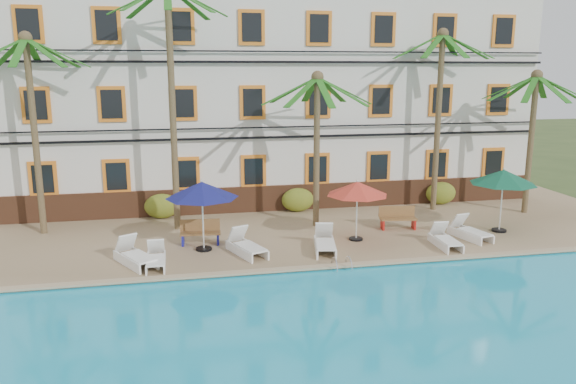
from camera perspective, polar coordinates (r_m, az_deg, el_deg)
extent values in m
plane|color=#384C23|center=(19.82, 3.74, -7.41)|extent=(100.00, 100.00, 0.00)
cube|color=tan|center=(24.41, 0.67, -3.24)|extent=(30.00, 12.00, 0.25)
cube|color=#1CA9D3|center=(13.74, 11.71, -16.64)|extent=(26.00, 12.00, 0.20)
cube|color=tan|center=(18.91, 4.47, -7.51)|extent=(30.00, 0.35, 0.06)
cube|color=silver|center=(28.45, -1.44, 9.47)|extent=(25.00, 6.00, 10.00)
cube|color=brown|center=(26.07, -0.22, -0.58)|extent=(25.00, 0.12, 1.20)
cube|color=orange|center=(25.94, -23.62, 1.24)|extent=(1.15, 0.10, 1.50)
cube|color=black|center=(25.89, -23.64, 1.22)|extent=(0.85, 0.04, 1.20)
cube|color=orange|center=(25.47, -17.02, 1.55)|extent=(1.15, 0.10, 1.50)
cube|color=black|center=(25.42, -17.03, 1.53)|extent=(0.85, 0.04, 1.20)
cube|color=orange|center=(25.34, -10.26, 1.85)|extent=(1.15, 0.10, 1.50)
cube|color=black|center=(25.30, -10.25, 1.83)|extent=(0.85, 0.04, 1.20)
cube|color=orange|center=(25.57, -3.52, 2.12)|extent=(1.15, 0.10, 1.50)
cube|color=black|center=(25.53, -3.51, 2.10)|extent=(0.85, 0.04, 1.20)
cube|color=orange|center=(26.15, 3.00, 2.35)|extent=(1.15, 0.10, 1.50)
cube|color=black|center=(26.10, 3.03, 2.34)|extent=(0.85, 0.04, 1.20)
cube|color=orange|center=(27.05, 9.18, 2.55)|extent=(1.15, 0.10, 1.50)
cube|color=black|center=(27.00, 9.21, 2.53)|extent=(0.85, 0.04, 1.20)
cube|color=orange|center=(28.24, 14.89, 2.70)|extent=(1.15, 0.10, 1.50)
cube|color=black|center=(28.19, 14.94, 2.68)|extent=(0.85, 0.04, 1.20)
cube|color=orange|center=(29.68, 20.10, 2.82)|extent=(1.15, 0.10, 1.50)
cube|color=black|center=(29.64, 20.15, 2.80)|extent=(0.85, 0.04, 1.20)
cube|color=orange|center=(25.58, -24.22, 8.06)|extent=(1.15, 0.10, 1.50)
cube|color=black|center=(25.53, -24.25, 8.06)|extent=(0.85, 0.04, 1.20)
cube|color=orange|center=(25.10, -17.47, 8.51)|extent=(1.15, 0.10, 1.50)
cube|color=black|center=(25.05, -17.48, 8.51)|extent=(0.85, 0.04, 1.20)
cube|color=orange|center=(24.97, -10.53, 8.86)|extent=(1.15, 0.10, 1.50)
cube|color=black|center=(24.92, -10.53, 8.85)|extent=(0.85, 0.04, 1.20)
cube|color=orange|center=(25.21, -3.62, 9.07)|extent=(1.15, 0.10, 1.50)
cube|color=black|center=(25.16, -3.60, 9.06)|extent=(0.85, 0.04, 1.20)
cube|color=orange|center=(25.79, 3.08, 9.15)|extent=(1.15, 0.10, 1.50)
cube|color=black|center=(25.74, 3.11, 9.14)|extent=(0.85, 0.04, 1.20)
cube|color=orange|center=(26.70, 9.41, 9.12)|extent=(1.15, 0.10, 1.50)
cube|color=black|center=(26.65, 9.45, 9.11)|extent=(0.85, 0.04, 1.20)
cube|color=orange|center=(27.90, 15.25, 8.99)|extent=(1.15, 0.10, 1.50)
cube|color=black|center=(27.86, 15.30, 8.98)|extent=(0.85, 0.04, 1.20)
cube|color=orange|center=(29.36, 20.56, 8.79)|extent=(1.15, 0.10, 1.50)
cube|color=black|center=(29.32, 20.61, 8.78)|extent=(0.85, 0.04, 1.20)
cube|color=orange|center=(25.59, -24.88, 15.21)|extent=(1.15, 0.10, 1.50)
cube|color=black|center=(25.55, -24.91, 15.21)|extent=(0.85, 0.04, 1.20)
cube|color=orange|center=(25.12, -17.96, 15.81)|extent=(1.15, 0.10, 1.50)
cube|color=black|center=(25.07, -17.97, 15.81)|extent=(0.85, 0.04, 1.20)
cube|color=orange|center=(24.99, -10.83, 16.19)|extent=(1.15, 0.10, 1.50)
cube|color=black|center=(24.94, -10.83, 16.20)|extent=(0.85, 0.04, 1.20)
cube|color=orange|center=(25.22, -3.72, 16.34)|extent=(1.15, 0.10, 1.50)
cube|color=black|center=(25.17, -3.70, 16.35)|extent=(0.85, 0.04, 1.20)
cube|color=orange|center=(25.81, 3.17, 16.26)|extent=(1.15, 0.10, 1.50)
cube|color=black|center=(25.76, 3.20, 16.27)|extent=(0.85, 0.04, 1.20)
cube|color=orange|center=(26.71, 9.66, 15.98)|extent=(1.15, 0.10, 1.50)
cube|color=black|center=(26.67, 9.70, 15.99)|extent=(0.85, 0.04, 1.20)
cube|color=orange|center=(27.92, 15.64, 15.55)|extent=(1.15, 0.10, 1.50)
cube|color=black|center=(27.87, 15.69, 15.55)|extent=(0.85, 0.04, 1.20)
cube|color=orange|center=(29.38, 21.05, 15.02)|extent=(1.15, 0.10, 1.50)
cube|color=black|center=(29.34, 21.10, 15.02)|extent=(0.85, 0.04, 1.20)
cube|color=black|center=(25.45, -0.16, 5.62)|extent=(25.00, 0.08, 0.10)
cube|color=black|center=(25.40, -0.16, 6.63)|extent=(25.00, 0.08, 0.06)
cube|color=black|center=(25.27, -0.16, 13.07)|extent=(25.00, 0.08, 0.10)
cube|color=black|center=(25.28, -0.17, 14.09)|extent=(25.00, 0.08, 0.06)
cylinder|color=brown|center=(23.96, -24.30, 4.94)|extent=(0.26, 0.26, 7.60)
sphere|color=brown|center=(23.84, -25.14, 14.02)|extent=(0.50, 0.50, 0.50)
cube|color=#1D6217|center=(24.92, -24.42, 12.71)|extent=(0.28, 2.27, 1.11)
cube|color=#1D6217|center=(24.78, -26.42, 12.54)|extent=(1.80, 1.80, 1.11)
cube|color=#1D6217|center=(22.72, -25.67, 12.73)|extent=(0.28, 2.27, 1.11)
cube|color=#1D6217|center=(22.87, -23.49, 12.91)|extent=(1.80, 1.80, 1.11)
cube|color=#1D6217|center=(23.59, -22.29, 12.97)|extent=(2.27, 0.28, 1.11)
cube|color=#1D6217|center=(24.44, -22.72, 12.88)|extent=(1.80, 1.80, 1.11)
cylinder|color=brown|center=(22.81, -11.63, 7.88)|extent=(0.26, 0.26, 9.52)
cube|color=#1D6217|center=(24.01, -12.10, 18.17)|extent=(0.28, 2.27, 1.11)
cube|color=#1D6217|center=(23.69, -14.13, 18.16)|extent=(1.80, 1.80, 1.11)
cube|color=#1D6217|center=(22.92, -15.08, 18.31)|extent=(2.27, 0.28, 1.11)
cube|color=#1D6217|center=(22.91, -9.15, 18.57)|extent=(2.27, 0.28, 1.11)
cube|color=#1D6217|center=(23.69, -10.07, 18.33)|extent=(1.80, 1.80, 1.11)
cylinder|color=brown|center=(23.05, 2.92, 3.94)|extent=(0.26, 0.26, 6.14)
sphere|color=brown|center=(22.80, 3.01, 11.59)|extent=(0.50, 0.50, 0.50)
cube|color=#1D6217|center=(23.91, 2.31, 10.34)|extent=(0.28, 2.27, 1.11)
cube|color=#1D6217|center=(23.41, 0.58, 10.30)|extent=(1.80, 1.80, 1.11)
cube|color=#1D6217|center=(22.56, 0.18, 10.23)|extent=(2.27, 0.28, 1.11)
cube|color=#1D6217|center=(21.85, 1.47, 10.15)|extent=(1.80, 1.80, 1.11)
cube|color=#1D6217|center=(21.73, 3.74, 10.11)|extent=(0.28, 2.27, 1.11)
cube|color=#1D6217|center=(22.27, 5.53, 10.14)|extent=(1.80, 1.80, 1.11)
cube|color=#1D6217|center=(23.12, 5.74, 10.22)|extent=(2.27, 0.28, 1.11)
cube|color=#1D6217|center=(23.79, 4.40, 10.30)|extent=(1.80, 1.80, 1.11)
cylinder|color=brown|center=(26.59, 14.97, 6.66)|extent=(0.26, 0.26, 7.97)
sphere|color=brown|center=(26.51, 15.47, 15.25)|extent=(0.50, 0.50, 0.50)
cube|color=#1D6217|center=(27.50, 14.32, 14.07)|extent=(0.28, 2.27, 1.11)
cube|color=#1D6217|center=(26.87, 13.05, 14.18)|extent=(1.80, 1.80, 1.11)
cube|color=#1D6217|center=(26.01, 13.11, 14.24)|extent=(2.27, 0.28, 1.11)
cube|color=#1D6217|center=(25.42, 14.57, 14.22)|extent=(1.80, 1.80, 1.11)
cube|color=#1D6217|center=(25.49, 16.57, 14.10)|extent=(0.28, 2.27, 1.11)
cube|color=#1D6217|center=(26.15, 17.81, 13.97)|extent=(1.80, 1.80, 1.11)
cube|color=#1D6217|center=(27.01, 17.60, 13.91)|extent=(2.27, 0.28, 1.11)
cube|color=#1D6217|center=(27.56, 16.16, 13.96)|extent=(1.80, 1.80, 1.11)
cylinder|color=brown|center=(27.49, 23.40, 4.36)|extent=(0.26, 0.26, 6.19)
sphere|color=brown|center=(27.28, 23.97, 10.79)|extent=(0.50, 0.50, 0.50)
cube|color=#1D6217|center=(28.22, 22.55, 9.83)|extent=(0.28, 2.27, 1.11)
cube|color=#1D6217|center=(27.51, 21.53, 9.87)|extent=(1.80, 1.80, 1.11)
cube|color=#1D6217|center=(26.66, 21.86, 9.79)|extent=(2.27, 0.28, 1.11)
cube|color=#1D6217|center=(26.18, 23.43, 9.63)|extent=(1.80, 1.80, 1.11)
cube|color=#1D6217|center=(26.38, 25.28, 9.48)|extent=(0.28, 2.27, 1.11)
cube|color=#1D6217|center=(27.12, 26.24, 9.44)|extent=(1.80, 1.80, 1.11)
cube|color=#1D6217|center=(27.95, 25.79, 9.53)|extent=(2.27, 0.28, 1.11)
cube|color=#1D6217|center=(28.40, 24.28, 9.70)|extent=(1.80, 1.80, 1.11)
ellipsoid|color=#1E5919|center=(25.29, -12.71, -1.41)|extent=(1.50, 0.90, 1.10)
ellipsoid|color=#1E5919|center=(25.86, 1.00, -0.80)|extent=(1.50, 0.90, 1.10)
ellipsoid|color=#1E5919|center=(28.23, 15.26, -0.11)|extent=(1.50, 0.90, 1.10)
cylinder|color=black|center=(20.77, -8.54, -5.73)|extent=(0.59, 0.59, 0.08)
cylinder|color=silver|center=(20.43, -8.65, -2.49)|extent=(0.06, 0.06, 2.51)
cone|color=navy|center=(20.20, -8.74, 0.24)|extent=(2.62, 2.62, 0.58)
sphere|color=silver|center=(20.14, -8.77, 1.11)|extent=(0.10, 0.10, 0.10)
cylinder|color=black|center=(21.89, 6.92, -4.75)|extent=(0.53, 0.53, 0.08)
cylinder|color=silver|center=(21.59, 6.99, -1.96)|extent=(0.06, 0.06, 2.27)
cone|color=red|center=(21.39, 7.06, 0.37)|extent=(2.37, 2.37, 0.52)
sphere|color=silver|center=(21.33, 7.08, 1.12)|extent=(0.10, 0.10, 0.10)
cylinder|color=black|center=(24.40, 20.64, -3.66)|extent=(0.59, 0.59, 0.08)
cylinder|color=silver|center=(24.11, 20.86, -0.88)|extent=(0.06, 0.06, 2.52)
cone|color=#0F543A|center=(23.91, 21.05, 1.45)|extent=(2.62, 2.62, 0.58)
sphere|color=silver|center=(23.86, 21.11, 2.19)|extent=(0.10, 0.10, 0.10)
cube|color=white|center=(19.43, -14.90, -6.37)|extent=(1.25, 1.55, 0.07)
cube|color=white|center=(20.20, -16.15, -4.97)|extent=(0.82, 0.77, 0.70)
cube|color=white|center=(19.59, -16.08, -6.85)|extent=(1.03, 1.79, 0.33)
cube|color=white|center=(19.85, -14.36, -6.49)|extent=(1.03, 1.79, 0.33)
cube|color=white|center=(19.10, -13.31, -6.76)|extent=(0.57, 1.22, 0.06)
cube|color=white|center=(19.83, -13.26, -5.38)|extent=(0.56, 0.45, 0.61)
cube|color=white|center=(19.39, -14.10, -7.01)|extent=(0.06, 1.73, 0.28)
cube|color=white|center=(19.36, -12.43, -6.95)|extent=(0.06, 1.73, 0.28)
cube|color=white|center=(19.82, -3.84, -5.60)|extent=(1.10, 1.53, 0.06)
cube|color=white|center=(20.56, -5.15, -4.24)|extent=(0.78, 0.71, 0.69)
cube|color=white|center=(19.96, -5.02, -6.04)|extent=(0.77, 1.87, 0.32)
cube|color=white|center=(20.25, -3.40, -5.74)|extent=(0.77, 1.87, 0.32)
cube|color=white|center=(20.12, 3.83, -5.32)|extent=(0.91, 1.49, 0.06)
cube|color=white|center=(20.97, 3.66, -3.87)|extent=(0.73, 0.63, 0.70)
cube|color=white|center=(20.41, 2.87, -5.58)|extent=(0.46, 1.96, 0.32)
cube|color=white|center=(20.46, 4.68, -5.57)|extent=(0.46, 1.96, 0.32)
cube|color=white|center=(21.41, 15.99, -4.77)|extent=(0.64, 1.30, 0.06)
cube|color=white|center=(22.11, 15.07, -3.56)|extent=(0.61, 0.49, 0.63)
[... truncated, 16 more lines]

